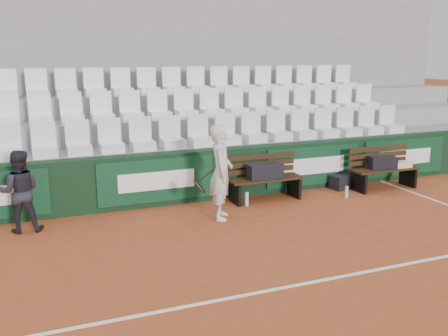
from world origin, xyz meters
TOP-DOWN VIEW (x-y plane):
  - ground at (0.00, 0.00)m, footprint 80.00×80.00m
  - court_baseline at (0.00, 0.00)m, footprint 18.00×0.06m
  - back_barrier at (0.07, 3.99)m, footprint 18.00×0.34m
  - grandstand_tier_front at (0.00, 4.62)m, footprint 18.00×0.95m
  - grandstand_tier_mid at (0.00, 5.58)m, footprint 18.00×0.95m
  - grandstand_tier_back at (0.00, 6.53)m, footprint 18.00×0.95m
  - grandstand_rear_wall at (0.00, 7.15)m, footprint 18.00×0.30m
  - seat_row_front at (0.00, 4.45)m, footprint 11.90×0.44m
  - seat_row_mid at (0.00, 5.40)m, footprint 11.90×0.44m
  - seat_row_back at (0.00, 6.35)m, footprint 11.90×0.44m
  - bench_left at (1.91, 3.50)m, footprint 1.50×0.56m
  - bench_right at (4.64, 3.32)m, footprint 1.50×0.56m
  - sports_bag_left at (1.87, 3.48)m, footprint 0.68×0.30m
  - sports_bag_right at (4.57, 3.30)m, footprint 0.60×0.38m
  - towel at (5.03, 3.28)m, footprint 0.41×0.31m
  - sports_bag_ground at (3.81, 3.66)m, footprint 0.55×0.40m
  - water_bottle_near at (1.40, 3.28)m, footprint 0.07×0.07m
  - water_bottle_far at (3.49, 3.03)m, footprint 0.07×0.07m
  - tennis_player at (0.69, 2.79)m, footprint 0.80×0.71m
  - ball_kid at (-2.56, 3.38)m, footprint 0.71×0.58m

SIDE VIEW (x-z plane):
  - ground at x=0.00m, z-range 0.00..0.00m
  - court_baseline at x=0.00m, z-range 0.00..0.01m
  - water_bottle_far at x=3.49m, z-range 0.00..0.24m
  - water_bottle_near at x=1.40m, z-range 0.00..0.27m
  - sports_bag_ground at x=3.81m, z-range 0.00..0.30m
  - bench_left at x=1.91m, z-range 0.00..0.45m
  - bench_right at x=4.64m, z-range 0.00..0.45m
  - grandstand_tier_front at x=0.00m, z-range 0.00..1.00m
  - back_barrier at x=0.07m, z-range 0.00..1.00m
  - towel at x=5.03m, z-range 0.45..0.56m
  - sports_bag_right at x=4.57m, z-range 0.45..0.71m
  - sports_bag_left at x=1.87m, z-range 0.45..0.74m
  - ball_kid at x=-2.56m, z-range 0.00..1.35m
  - grandstand_tier_mid at x=0.00m, z-range 0.00..1.45m
  - tennis_player at x=0.69m, z-range 0.00..1.67m
  - grandstand_tier_back at x=0.00m, z-range 0.00..1.90m
  - seat_row_front at x=0.00m, z-range 1.00..1.63m
  - seat_row_mid at x=0.00m, z-range 1.45..2.08m
  - grandstand_rear_wall at x=0.00m, z-range 0.00..4.40m
  - seat_row_back at x=0.00m, z-range 1.90..2.53m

